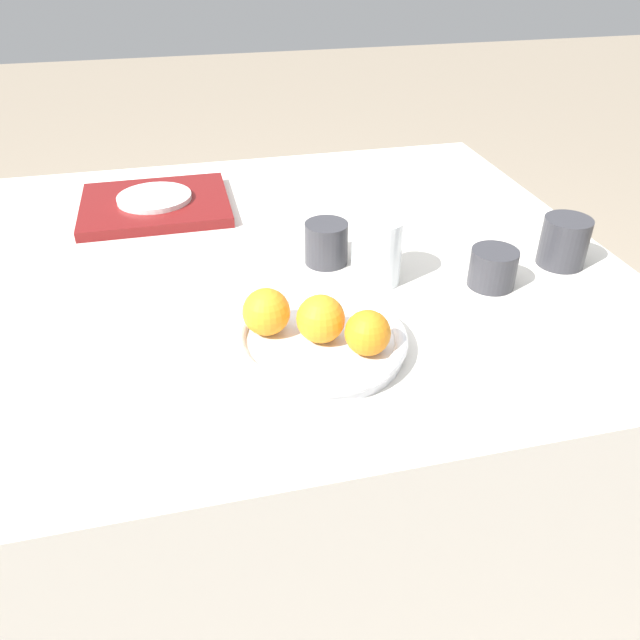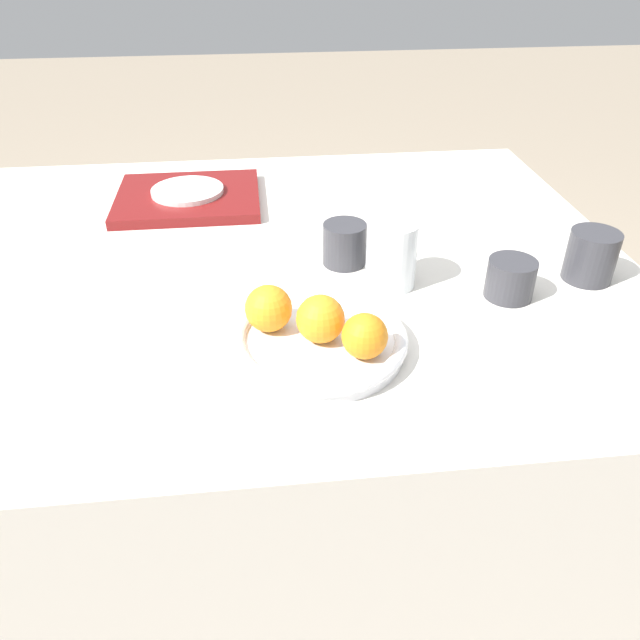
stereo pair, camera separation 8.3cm
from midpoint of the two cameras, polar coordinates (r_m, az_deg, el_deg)
The scene contains 12 objects.
ground_plane at distance 1.60m, azimuth -5.12°, elevation -19.76°, with size 12.00×12.00×0.00m, color gray.
table at distance 1.31m, azimuth -5.97°, elevation -9.63°, with size 1.42×1.03×0.77m.
fruit_platter at distance 0.85m, azimuth 2.80°, elevation -2.04°, with size 0.24×0.24×0.03m.
orange_0 at distance 0.82m, azimuth 2.92°, elevation 0.00°, with size 0.07×0.07×0.07m.
orange_1 at distance 0.85m, azimuth -1.95°, elevation 0.97°, with size 0.07×0.07×0.07m.
orange_2 at distance 0.80m, azimuth 7.07°, elevation -1.57°, with size 0.06×0.06×0.06m.
water_glass at distance 0.99m, azimuth 8.94°, elevation 5.89°, with size 0.08×0.08×0.11m.
serving_tray at distance 1.32m, azimuth -10.18°, elevation 10.92°, with size 0.29×0.25×0.02m.
side_plate at distance 1.32m, azimuth -10.25°, elevation 11.52°, with size 0.15×0.15×0.01m.
cup_0 at distance 1.02m, azimuth 19.28°, elevation 3.51°, with size 0.07×0.07×0.06m.
cup_2 at distance 1.11m, azimuth 25.55°, elevation 5.25°, with size 0.08×0.08×0.08m.
cup_3 at distance 1.05m, azimuth 4.51°, elevation 6.88°, with size 0.07×0.07×0.07m.
Camera 2 is at (0.07, -0.97, 1.28)m, focal length 35.00 mm.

